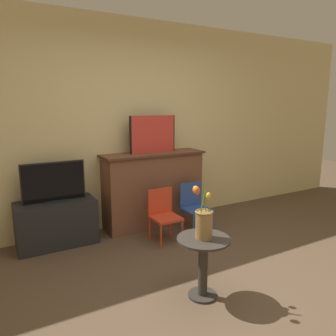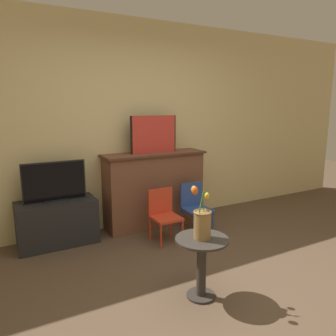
# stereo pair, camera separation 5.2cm
# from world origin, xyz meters

# --- Properties ---
(ground_plane) EXTENTS (14.00, 14.00, 0.00)m
(ground_plane) POSITION_xyz_m (0.00, 0.00, 0.00)
(ground_plane) COLOR brown
(wall_back) EXTENTS (8.00, 0.06, 2.70)m
(wall_back) POSITION_xyz_m (0.00, 2.13, 1.35)
(wall_back) COLOR beige
(wall_back) RESTS_ON ground
(fireplace_mantel) EXTENTS (1.38, 0.43, 0.99)m
(fireplace_mantel) POSITION_xyz_m (0.19, 1.91, 0.51)
(fireplace_mantel) COLOR brown
(fireplace_mantel) RESTS_ON ground
(painting) EXTENTS (0.65, 0.03, 0.49)m
(painting) POSITION_xyz_m (0.20, 1.91, 1.24)
(painting) COLOR black
(painting) RESTS_ON fireplace_mantel
(tv_stand) EXTENTS (0.89, 0.41, 0.53)m
(tv_stand) POSITION_xyz_m (-1.09, 1.87, 0.26)
(tv_stand) COLOR #232326
(tv_stand) RESTS_ON ground
(tv_monitor) EXTENTS (0.70, 0.12, 0.46)m
(tv_monitor) POSITION_xyz_m (-1.09, 1.88, 0.75)
(tv_monitor) COLOR black
(tv_monitor) RESTS_ON tv_stand
(chair_red) EXTENTS (0.32, 0.32, 0.62)m
(chair_red) POSITION_xyz_m (0.07, 1.39, 0.34)
(chair_red) COLOR red
(chair_red) RESTS_ON ground
(chair_blue) EXTENTS (0.32, 0.32, 0.62)m
(chair_blue) POSITION_xyz_m (0.56, 1.46, 0.34)
(chair_blue) COLOR #2D4C99
(chair_blue) RESTS_ON ground
(side_table) EXTENTS (0.45, 0.45, 0.53)m
(side_table) POSITION_xyz_m (-0.22, 0.17, 0.35)
(side_table) COLOR #332D28
(side_table) RESTS_ON ground
(vase_tulips) EXTENTS (0.22, 0.20, 0.46)m
(vase_tulips) POSITION_xyz_m (-0.22, 0.17, 0.68)
(vase_tulips) COLOR olive
(vase_tulips) RESTS_ON side_table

